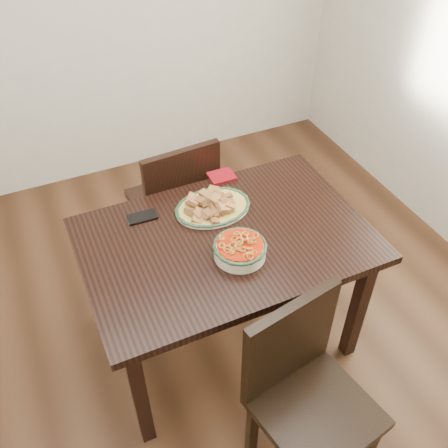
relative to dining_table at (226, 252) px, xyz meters
name	(u,v)px	position (x,y,z in m)	size (l,w,h in m)	color
floor	(202,340)	(-0.12, 0.04, -0.66)	(3.50, 3.50, 0.00)	#341E10
dining_table	(226,252)	(0.00, 0.00, 0.00)	(1.26, 0.84, 0.75)	black
chair_far	(176,200)	(-0.02, 0.62, -0.16)	(0.45, 0.45, 0.89)	black
chair_near	(304,387)	(0.03, -0.65, -0.16)	(0.49, 0.49, 0.89)	black
fish_plate	(213,202)	(0.02, 0.20, 0.14)	(0.36, 0.28, 0.11)	#F2E4CD
noodle_bowl	(240,248)	(0.01, -0.13, 0.14)	(0.23, 0.23, 0.08)	#F3EACD
smartphone	(142,217)	(-0.30, 0.28, 0.10)	(0.13, 0.07, 0.01)	black
napkin	(222,176)	(0.16, 0.41, 0.10)	(0.13, 0.11, 0.01)	maroon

